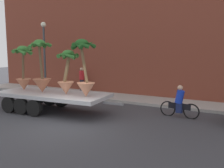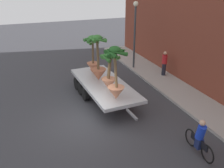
# 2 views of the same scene
# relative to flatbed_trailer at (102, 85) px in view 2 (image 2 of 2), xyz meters

# --- Properties ---
(ground_plane) EXTENTS (60.00, 60.00, 0.00)m
(ground_plane) POSITION_rel_flatbed_trailer_xyz_m (2.35, -1.54, -0.76)
(ground_plane) COLOR #38383D
(sidewalk) EXTENTS (24.00, 2.20, 0.15)m
(sidewalk) POSITION_rel_flatbed_trailer_xyz_m (2.35, 4.56, -0.69)
(sidewalk) COLOR #A39E99
(sidewalk) RESTS_ON ground
(flatbed_trailer) EXTENTS (6.82, 2.60, 0.98)m
(flatbed_trailer) POSITION_rel_flatbed_trailer_xyz_m (0.00, 0.00, 0.00)
(flatbed_trailer) COLOR #B7BABF
(flatbed_trailer) RESTS_ON ground
(potted_palm_rear) EXTENTS (1.26, 1.22, 2.34)m
(potted_palm_rear) POSITION_rel_flatbed_trailer_xyz_m (-1.62, -0.02, 1.33)
(potted_palm_rear) COLOR #C17251
(potted_palm_rear) RESTS_ON flatbed_trailer
(potted_palm_middle) EXTENTS (1.18, 1.18, 2.64)m
(potted_palm_middle) POSITION_rel_flatbed_trailer_xyz_m (-0.26, -0.14, 1.21)
(potted_palm_middle) COLOR #B26647
(potted_palm_middle) RESTS_ON flatbed_trailer
(potted_palm_front) EXTENTS (1.18, 1.12, 2.63)m
(potted_palm_front) POSITION_rel_flatbed_trailer_xyz_m (2.29, -0.07, 1.43)
(potted_palm_front) COLOR tan
(potted_palm_front) RESTS_ON flatbed_trailer
(potted_palm_extra) EXTENTS (1.17, 1.19, 2.14)m
(potted_palm_extra) POSITION_rel_flatbed_trailer_xyz_m (1.24, -0.02, 1.21)
(potted_palm_extra) COLOR tan
(potted_palm_extra) RESTS_ON flatbed_trailer
(cyclist) EXTENTS (1.84, 0.36, 1.54)m
(cyclist) POSITION_rel_flatbed_trailer_xyz_m (6.17, 1.97, -0.09)
(cyclist) COLOR black
(cyclist) RESTS_ON ground
(pedestrian_near_gate) EXTENTS (0.36, 0.36, 1.71)m
(pedestrian_near_gate) POSITION_rel_flatbed_trailer_xyz_m (-1.41, 5.03, 0.28)
(pedestrian_near_gate) COLOR black
(pedestrian_near_gate) RESTS_ON sidewalk
(street_lamp) EXTENTS (0.36, 0.36, 4.83)m
(street_lamp) POSITION_rel_flatbed_trailer_xyz_m (-3.61, 3.76, 2.47)
(street_lamp) COLOR #383D42
(street_lamp) RESTS_ON sidewalk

